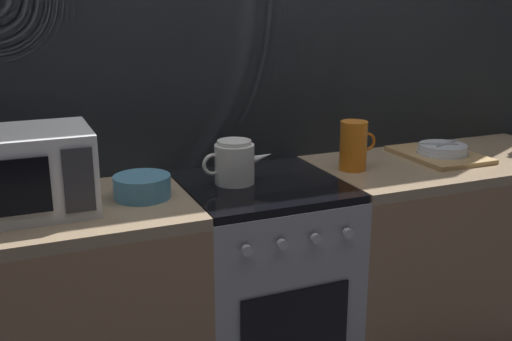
% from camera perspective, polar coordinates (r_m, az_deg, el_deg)
% --- Properties ---
extents(back_wall, '(3.60, 0.05, 2.40)m').
position_cam_1_polar(back_wall, '(2.53, -2.37, 7.39)').
color(back_wall, gray).
rests_on(back_wall, ground_plane).
extents(counter_left, '(1.20, 0.60, 0.90)m').
position_cam_1_polar(counter_left, '(2.31, -21.12, -14.41)').
color(counter_left, '#997251').
rests_on(counter_left, ground_plane).
extents(stove_unit, '(0.60, 0.63, 0.90)m').
position_cam_1_polar(stove_unit, '(2.47, 0.55, -11.18)').
color(stove_unit, '#9E9EA3').
rests_on(stove_unit, ground_plane).
extents(counter_right, '(1.20, 0.60, 0.90)m').
position_cam_1_polar(counter_right, '(2.91, 17.13, -7.51)').
color(counter_right, '#997251').
rests_on(counter_right, ground_plane).
extents(microwave, '(0.46, 0.35, 0.27)m').
position_cam_1_polar(microwave, '(2.09, -21.43, -0.15)').
color(microwave, white).
rests_on(microwave, counter_left).
extents(kettle, '(0.28, 0.15, 0.17)m').
position_cam_1_polar(kettle, '(2.27, -2.02, 0.78)').
color(kettle, white).
rests_on(kettle, stove_unit).
extents(mixing_bowl, '(0.20, 0.20, 0.08)m').
position_cam_1_polar(mixing_bowl, '(2.16, -10.71, -1.46)').
color(mixing_bowl, teal).
rests_on(mixing_bowl, counter_left).
extents(pitcher, '(0.16, 0.11, 0.20)m').
position_cam_1_polar(pitcher, '(2.48, 9.19, 2.34)').
color(pitcher, orange).
rests_on(pitcher, counter_right).
extents(dish_pile, '(0.30, 0.40, 0.07)m').
position_cam_1_polar(dish_pile, '(2.77, 16.99, 1.65)').
color(dish_pile, tan).
rests_on(dish_pile, counter_right).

